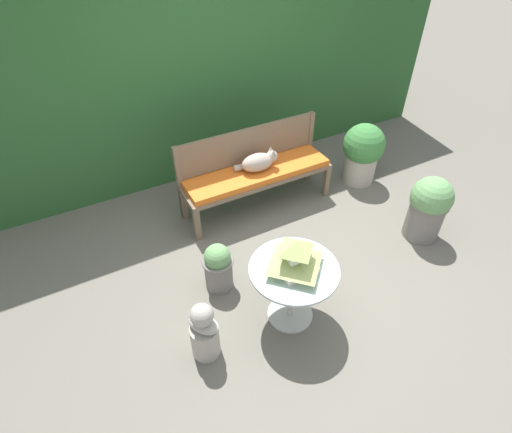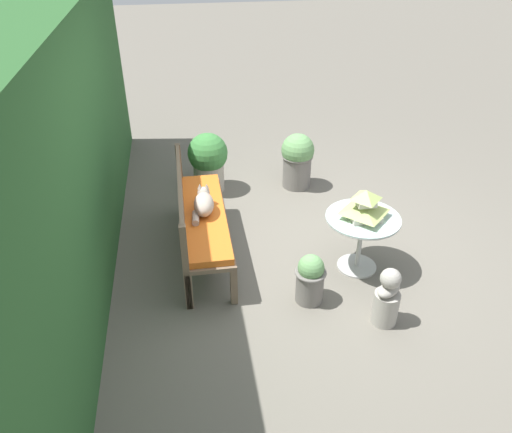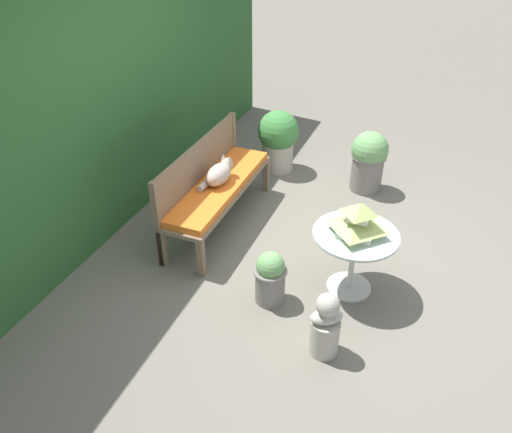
{
  "view_description": "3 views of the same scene",
  "coord_description": "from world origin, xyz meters",
  "px_view_note": "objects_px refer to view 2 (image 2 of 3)",
  "views": [
    {
      "loc": [
        -1.55,
        -2.1,
        2.81
      ],
      "look_at": [
        -0.15,
        0.49,
        0.33
      ],
      "focal_mm": 28.0,
      "sensor_mm": 36.0,
      "label": 1
    },
    {
      "loc": [
        -4.0,
        1.14,
        3.03
      ],
      "look_at": [
        -0.2,
        0.54,
        0.6
      ],
      "focal_mm": 35.0,
      "sensor_mm": 36.0,
      "label": 2
    },
    {
      "loc": [
        -3.61,
        -0.9,
        2.91
      ],
      "look_at": [
        -0.3,
        0.43,
        0.5
      ],
      "focal_mm": 35.0,
      "sensor_mm": 36.0,
      "label": 3
    }
  ],
  "objects_px": {
    "patio_table": "(362,228)",
    "garden_bust": "(387,299)",
    "garden_bench": "(204,219)",
    "potted_plant_table_far": "(297,159)",
    "potted_plant_patio_mid": "(310,278)",
    "cat": "(203,203)",
    "pagoda_birdhouse": "(365,206)",
    "potted_plant_path_edge": "(208,160)"
  },
  "relations": [
    {
      "from": "patio_table",
      "to": "garden_bust",
      "type": "height_order",
      "value": "patio_table"
    },
    {
      "from": "garden_bench",
      "to": "garden_bust",
      "type": "relative_size",
      "value": 2.98
    },
    {
      "from": "potted_plant_table_far",
      "to": "garden_bust",
      "type": "bearing_deg",
      "value": -175.4
    },
    {
      "from": "garden_bench",
      "to": "potted_plant_patio_mid",
      "type": "distance_m",
      "value": 1.22
    },
    {
      "from": "patio_table",
      "to": "potted_plant_table_far",
      "type": "height_order",
      "value": "potted_plant_table_far"
    },
    {
      "from": "potted_plant_table_far",
      "to": "garden_bench",
      "type": "bearing_deg",
      "value": 135.5
    },
    {
      "from": "cat",
      "to": "pagoda_birdhouse",
      "type": "relative_size",
      "value": 1.24
    },
    {
      "from": "pagoda_birdhouse",
      "to": "potted_plant_path_edge",
      "type": "xyz_separation_m",
      "value": [
        1.79,
        1.3,
        -0.3
      ]
    },
    {
      "from": "cat",
      "to": "potted_plant_table_far",
      "type": "xyz_separation_m",
      "value": [
        1.23,
        -1.22,
        -0.21
      ]
    },
    {
      "from": "garden_bust",
      "to": "potted_plant_patio_mid",
      "type": "xyz_separation_m",
      "value": [
        0.36,
        0.56,
        -0.01
      ]
    },
    {
      "from": "garden_bench",
      "to": "potted_plant_table_far",
      "type": "distance_m",
      "value": 1.75
    },
    {
      "from": "garden_bench",
      "to": "patio_table",
      "type": "relative_size",
      "value": 2.36
    },
    {
      "from": "patio_table",
      "to": "garden_bust",
      "type": "relative_size",
      "value": 1.26
    },
    {
      "from": "pagoda_birdhouse",
      "to": "potted_plant_table_far",
      "type": "height_order",
      "value": "pagoda_birdhouse"
    },
    {
      "from": "cat",
      "to": "potted_plant_path_edge",
      "type": "relative_size",
      "value": 0.62
    },
    {
      "from": "patio_table",
      "to": "garden_bust",
      "type": "xyz_separation_m",
      "value": [
        -0.75,
        0.02,
        -0.2
      ]
    },
    {
      "from": "pagoda_birdhouse",
      "to": "potted_plant_path_edge",
      "type": "height_order",
      "value": "pagoda_birdhouse"
    },
    {
      "from": "pagoda_birdhouse",
      "to": "garden_bust",
      "type": "distance_m",
      "value": 0.88
    },
    {
      "from": "garden_bench",
      "to": "patio_table",
      "type": "distance_m",
      "value": 1.52
    },
    {
      "from": "garden_bench",
      "to": "potted_plant_table_far",
      "type": "xyz_separation_m",
      "value": [
        1.25,
        -1.22,
        -0.04
      ]
    },
    {
      "from": "garden_bust",
      "to": "potted_plant_path_edge",
      "type": "relative_size",
      "value": 0.75
    },
    {
      "from": "garden_bust",
      "to": "potted_plant_table_far",
      "type": "height_order",
      "value": "potted_plant_table_far"
    },
    {
      "from": "garden_bench",
      "to": "cat",
      "type": "distance_m",
      "value": 0.17
    },
    {
      "from": "potted_plant_patio_mid",
      "to": "garden_bench",
      "type": "bearing_deg",
      "value": 45.15
    },
    {
      "from": "pagoda_birdhouse",
      "to": "potted_plant_path_edge",
      "type": "relative_size",
      "value": 0.5
    },
    {
      "from": "garden_bust",
      "to": "potted_plant_table_far",
      "type": "bearing_deg",
      "value": 62.36
    },
    {
      "from": "potted_plant_table_far",
      "to": "potted_plant_patio_mid",
      "type": "relative_size",
      "value": 1.44
    },
    {
      "from": "cat",
      "to": "potted_plant_patio_mid",
      "type": "distance_m",
      "value": 1.26
    },
    {
      "from": "cat",
      "to": "patio_table",
      "type": "distance_m",
      "value": 1.52
    },
    {
      "from": "garden_bench",
      "to": "potted_plant_path_edge",
      "type": "distance_m",
      "value": 1.33
    },
    {
      "from": "cat",
      "to": "patio_table",
      "type": "xyz_separation_m",
      "value": [
        -0.48,
        -1.44,
        -0.12
      ]
    },
    {
      "from": "cat",
      "to": "potted_plant_table_far",
      "type": "relative_size",
      "value": 0.66
    },
    {
      "from": "cat",
      "to": "garden_bust",
      "type": "xyz_separation_m",
      "value": [
        -1.23,
        -1.42,
        -0.32
      ]
    },
    {
      "from": "garden_bench",
      "to": "patio_table",
      "type": "bearing_deg",
      "value": -107.99
    },
    {
      "from": "garden_bust",
      "to": "garden_bench",
      "type": "bearing_deg",
      "value": 107.11
    },
    {
      "from": "garden_bench",
      "to": "pagoda_birdhouse",
      "type": "xyz_separation_m",
      "value": [
        -0.47,
        -1.44,
        0.29
      ]
    },
    {
      "from": "potted_plant_patio_mid",
      "to": "potted_plant_table_far",
      "type": "bearing_deg",
      "value": -9.8
    },
    {
      "from": "cat",
      "to": "garden_bust",
      "type": "distance_m",
      "value": 1.91
    },
    {
      "from": "cat",
      "to": "potted_plant_patio_mid",
      "type": "relative_size",
      "value": 0.95
    },
    {
      "from": "patio_table",
      "to": "pagoda_birdhouse",
      "type": "distance_m",
      "value": 0.24
    },
    {
      "from": "pagoda_birdhouse",
      "to": "cat",
      "type": "bearing_deg",
      "value": 71.56
    },
    {
      "from": "garden_bench",
      "to": "cat",
      "type": "bearing_deg",
      "value": -17.29
    }
  ]
}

